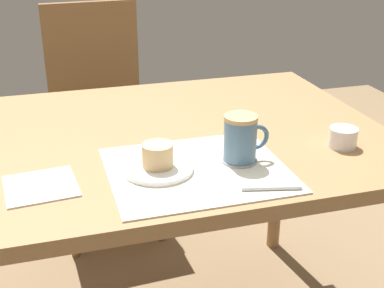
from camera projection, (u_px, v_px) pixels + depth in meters
dining_table at (158, 157)px, 1.46m from camera, size 1.23×0.88×0.72m
wooden_chair at (100, 111)px, 2.21m from camera, size 0.44×0.44×0.93m
placemat at (197, 170)px, 1.23m from camera, size 0.40×0.35×0.00m
pastry_plate at (158, 168)px, 1.21m from camera, size 0.16×0.16×0.01m
pastry at (158, 155)px, 1.20m from camera, size 0.07×0.07×0.05m
coffee_coaster at (239, 160)px, 1.26m from camera, size 0.09×0.09×0.00m
coffee_mug at (241, 138)px, 1.24m from camera, size 0.11×0.08×0.11m
teaspoon at (272, 188)px, 1.13m from camera, size 0.13×0.04×0.01m
paper_napkin at (41, 186)px, 1.15m from camera, size 0.16×0.16×0.00m
sugar_bowl at (343, 137)px, 1.34m from camera, size 0.07×0.07×0.05m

